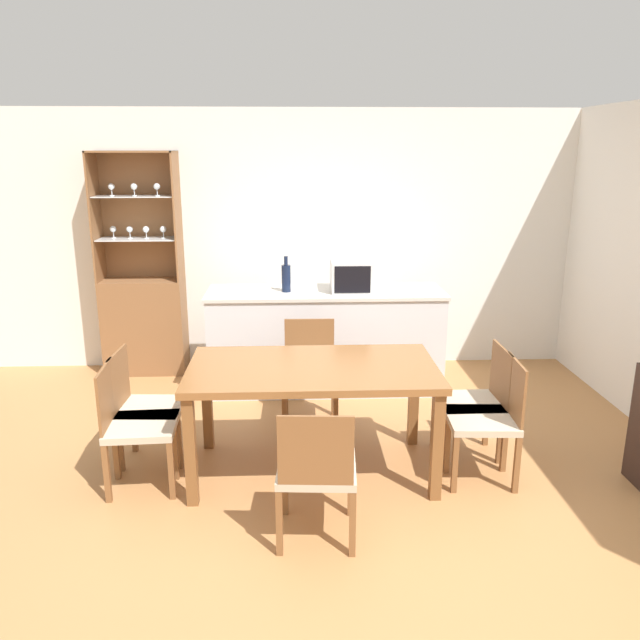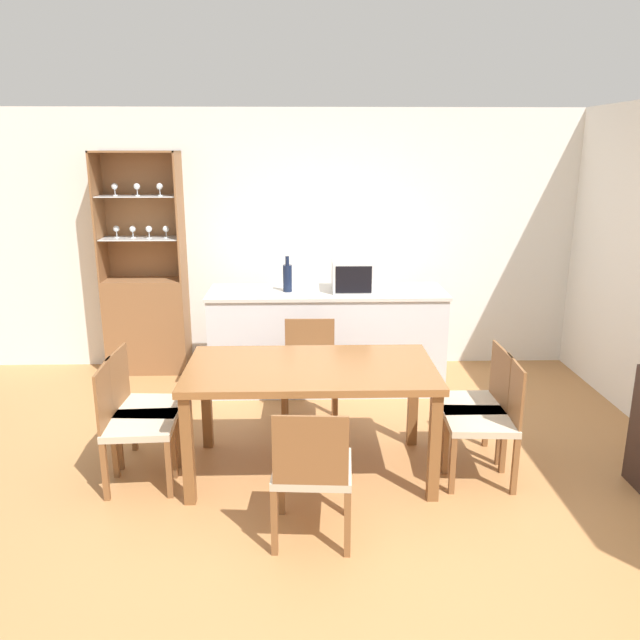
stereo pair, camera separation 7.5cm
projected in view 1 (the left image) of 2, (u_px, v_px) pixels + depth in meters
ground_plane at (333, 494)px, 4.05m from camera, size 18.00×18.00×0.00m
wall_back at (317, 241)px, 6.25m from camera, size 6.80×0.06×2.55m
kitchen_counter at (325, 340)px, 5.75m from camera, size 2.14×0.65×0.93m
display_cabinet at (144, 310)px, 6.15m from camera, size 0.79×0.36×2.15m
dining_table at (313, 378)px, 4.17m from camera, size 1.66×0.90×0.77m
dining_chair_side_left_near at (135, 425)px, 4.06m from camera, size 0.46×0.46×0.84m
dining_chair_side_right_near at (488, 418)px, 4.15m from camera, size 0.46×0.46×0.84m
dining_chair_side_left_far at (145, 408)px, 4.32m from camera, size 0.46×0.46×0.84m
dining_chair_head_far at (310, 373)px, 4.99m from camera, size 0.45×0.45×0.84m
dining_chair_head_near at (317, 470)px, 3.48m from camera, size 0.47×0.47×0.84m
dining_chair_side_right_far at (476, 402)px, 4.42m from camera, size 0.44×0.44×0.84m
microwave at (358, 276)px, 5.59m from camera, size 0.49×0.37×0.28m
wine_bottle at (286, 277)px, 5.56m from camera, size 0.08×0.08×0.32m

